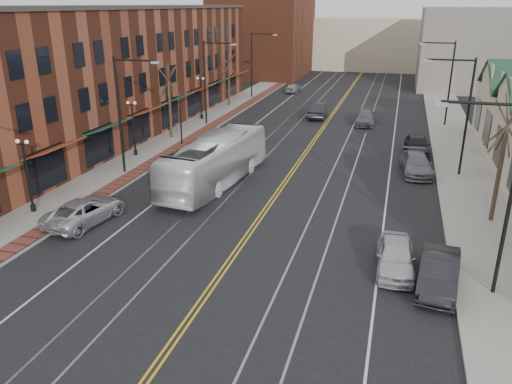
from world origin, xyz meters
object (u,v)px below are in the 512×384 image
Objects in this scene: parked_suv at (85,211)px; parked_car_c at (416,164)px; transit_bus at (216,161)px; parked_car_a at (396,256)px; parked_car_d at (417,145)px; parked_car_b at (439,272)px.

parked_suv is 1.03× the size of parked_car_c.
transit_bus reaches higher than parked_car_c.
parked_car_a is at bearing -174.71° from parked_suv.
parked_car_c is (17.71, 14.02, 0.01)m from parked_suv.
transit_bus is 17.20m from parked_car_d.
transit_bus is 2.32× the size of parked_suv.
parked_car_a is (16.65, -0.75, 0.02)m from parked_suv.
parked_suv is 1.13× the size of parked_car_b.
parked_suv is at bearing 65.24° from transit_bus.
parked_car_b is at bearing -177.61° from parked_suv.
parked_car_a reaches higher than parked_suv.
parked_car_a is 0.91× the size of parked_car_d.
transit_bus is at bearing 150.47° from parked_car_b.
parked_car_a is 0.94× the size of parked_car_b.
parked_car_d is at bearing -133.52° from transit_bus.
parked_car_b is (18.45, -1.77, 0.04)m from parked_suv.
transit_bus is at bearing -141.91° from parked_car_d.
parked_car_d is (17.81, 19.16, 0.09)m from parked_suv.
parked_car_d is (1.16, 19.91, 0.07)m from parked_car_a.
parked_suv is 16.66m from parked_car_a.
parked_car_a reaches higher than parked_car_c.
parked_car_b is (13.69, -9.77, -0.89)m from transit_bus.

